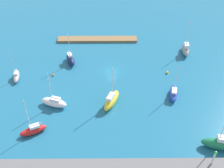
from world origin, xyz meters
The scene contains 14 objects.
water centered at (0.00, 0.00, 0.00)m, with size 160.00×160.00×0.00m, color #1E668C.
pier_dock centered at (4.58, -16.92, 0.37)m, with size 25.67×3.19×0.74m, color olive.
breakwater centered at (0.00, 30.90, 0.65)m, with size 64.89×2.57×1.30m, color slate.
harbor_beacon centered at (-19.07, 30.90, 3.45)m, with size 0.56×0.56×3.73m.
sailboat_gray_along_channel centered at (25.79, 2.94, 0.85)m, with size 2.40×5.40×8.91m.
sailboat_green_mid_basin centered at (-22.02, 26.23, 1.39)m, with size 7.61×3.76×10.80m.
sailboat_white_lone_south centered at (13.99, 13.43, 1.13)m, with size 6.92×4.26×10.00m.
sailboat_yellow_by_breakwater centered at (0.15, 13.08, 1.43)m, with size 4.91×7.47×10.85m.
sailboat_blue_center_basin centered at (-15.45, 10.17, 1.04)m, with size 3.29×6.45×9.06m.
sailboat_red_inner_mooring centered at (17.23, 21.98, 0.96)m, with size 6.09×4.13×9.99m.
sailboat_navy_outer_mooring centered at (11.94, -4.38, 1.22)m, with size 3.85×5.93×9.88m.
sailboat_gray_far_north centered at (-22.42, -9.30, 1.41)m, with size 2.69×6.56×10.72m.
mooring_buoy_yellow centered at (-15.38, 0.90, 0.34)m, with size 0.68×0.68×0.68m, color yellow.
mooring_buoy_orange centered at (16.12, 1.71, 0.30)m, with size 0.61×0.61×0.61m, color orange.
Camera 1 is at (0.38, 62.23, 47.70)m, focal length 44.87 mm.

